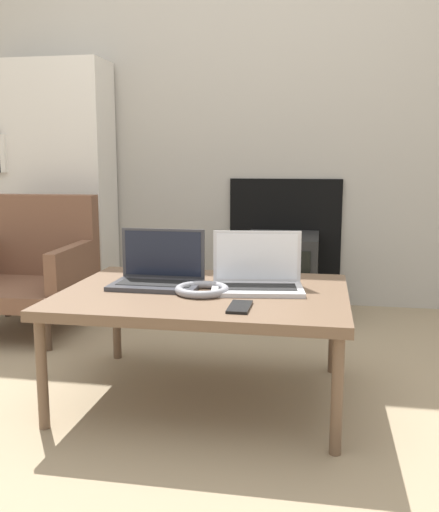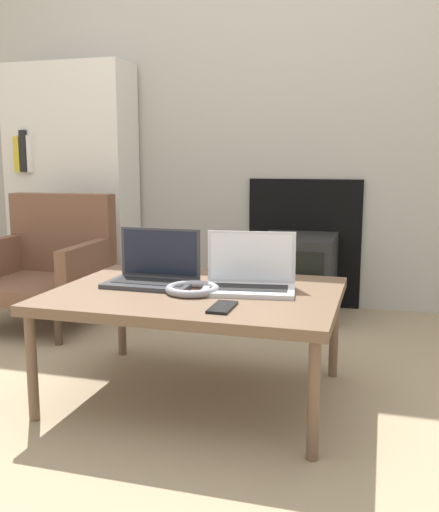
% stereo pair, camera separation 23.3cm
% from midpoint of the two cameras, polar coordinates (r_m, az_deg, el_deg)
% --- Properties ---
extents(ground_plane, '(14.00, 14.00, 0.00)m').
position_cam_midpoint_polar(ground_plane, '(1.96, -1.26, -16.87)').
color(ground_plane, '#998466').
extents(wall_back, '(7.00, 0.08, 2.60)m').
position_cam_midpoint_polar(wall_back, '(3.51, 7.73, 16.37)').
color(wall_back, '#ADA89E').
rests_on(wall_back, ground_plane).
extents(table, '(1.02, 0.76, 0.41)m').
position_cam_midpoint_polar(table, '(2.07, 0.92, -4.30)').
color(table, brown).
rests_on(table, ground_plane).
extents(laptop_left, '(0.33, 0.21, 0.21)m').
position_cam_midpoint_polar(laptop_left, '(2.16, -3.50, -1.62)').
color(laptop_left, '#38383D').
rests_on(laptop_left, table).
extents(laptop_right, '(0.35, 0.25, 0.21)m').
position_cam_midpoint_polar(laptop_right, '(2.07, 6.26, -2.18)').
color(laptop_right, silver).
rests_on(laptop_right, table).
extents(headphones, '(0.19, 0.19, 0.03)m').
position_cam_midpoint_polar(headphones, '(2.02, 0.62, -3.36)').
color(headphones, gray).
rests_on(headphones, table).
extents(phone, '(0.07, 0.15, 0.01)m').
position_cam_midpoint_polar(phone, '(1.81, 3.99, -5.17)').
color(phone, black).
rests_on(phone, table).
extents(tv, '(0.41, 0.49, 0.45)m').
position_cam_midpoint_polar(tv, '(3.23, 9.83, -2.01)').
color(tv, black).
rests_on(tv, ground_plane).
extents(armchair, '(0.62, 0.63, 0.69)m').
position_cam_midpoint_polar(armchair, '(3.15, -14.63, -0.50)').
color(armchair, brown).
rests_on(armchair, ground_plane).
extents(bookshelf, '(0.79, 0.32, 1.45)m').
position_cam_midpoint_polar(bookshelf, '(3.70, -12.76, 7.11)').
color(bookshelf, silver).
rests_on(bookshelf, ground_plane).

